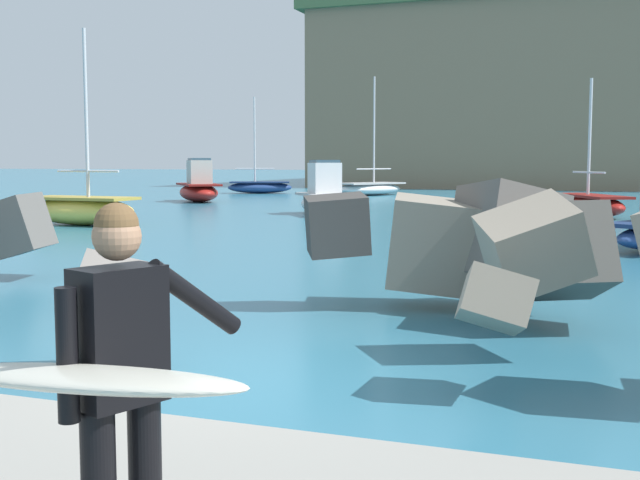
% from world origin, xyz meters
% --- Properties ---
extents(ground_plane, '(400.00, 400.00, 0.00)m').
position_xyz_m(ground_plane, '(0.00, 0.00, 0.00)').
color(ground_plane, '#2D6B84').
extents(breakwater_jetty, '(28.45, 8.17, 3.05)m').
position_xyz_m(breakwater_jetty, '(-2.22, 2.56, 1.18)').
color(breakwater_jetty, '#605B56').
rests_on(breakwater_jetty, ground).
extents(surfer_with_board, '(2.08, 1.48, 1.78)m').
position_xyz_m(surfer_with_board, '(1.56, -4.30, 1.28)').
color(surfer_with_board, black).
rests_on(surfer_with_board, walkway_path).
extents(boat_near_left, '(3.96, 4.45, 2.27)m').
position_xyz_m(boat_near_left, '(-7.56, 24.21, 0.69)').
color(boat_near_left, white).
rests_on(boat_near_left, ground).
extents(boat_near_centre, '(4.41, 5.70, 7.70)m').
position_xyz_m(boat_near_centre, '(-11.43, 43.65, 0.48)').
color(boat_near_centre, white).
rests_on(boat_near_centre, ground).
extents(boat_mid_left, '(4.40, 4.78, 2.39)m').
position_xyz_m(boat_mid_left, '(-17.82, 32.20, 0.75)').
color(boat_mid_left, maroon).
rests_on(boat_mid_left, ground).
extents(boat_mid_centre, '(4.83, 3.40, 6.64)m').
position_xyz_m(boat_mid_centre, '(-19.54, 44.17, 0.48)').
color(boat_mid_centre, navy).
rests_on(boat_mid_centre, ground).
extents(boat_mid_right, '(3.51, 4.93, 5.52)m').
position_xyz_m(boat_mid_right, '(2.76, 27.00, 0.50)').
color(boat_mid_right, maroon).
rests_on(boat_mid_right, ground).
extents(boat_far_centre, '(4.31, 1.87, 6.70)m').
position_xyz_m(boat_far_centre, '(-13.77, 16.30, 0.56)').
color(boat_far_centre, '#EAC64C').
rests_on(boat_far_centre, ground).
extents(station_building_west, '(6.73, 6.27, 5.60)m').
position_xyz_m(station_building_west, '(4.37, 87.53, 18.78)').
color(station_building_west, '#B2ADA3').
rests_on(station_building_west, headland_bluff).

